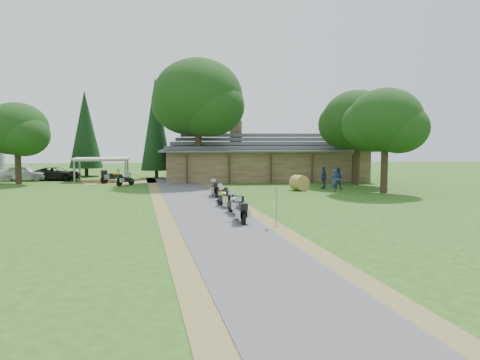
{
  "coord_description": "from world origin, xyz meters",
  "views": [
    {
      "loc": [
        -0.5,
        -24.77,
        4.24
      ],
      "look_at": [
        1.88,
        5.26,
        1.6
      ],
      "focal_mm": 35.0,
      "sensor_mm": 36.0,
      "label": 1
    }
  ],
  "objects": [
    {
      "name": "motorcycle_row_e",
      "position": [
        0.34,
        9.49,
        0.62
      ],
      "size": [
        0.86,
        1.89,
        1.25
      ],
      "primitive_type": null,
      "rotation": [
        0.0,
        0.0,
        1.72
      ],
      "color": "black",
      "rests_on": "ground"
    },
    {
      "name": "driveway",
      "position": [
        -0.5,
        4.0,
        0.0
      ],
      "size": [
        51.95,
        51.95,
        0.0
      ],
      "primitive_type": "plane",
      "rotation": [
        0.0,
        0.0,
        0.14
      ],
      "color": "#474749",
      "rests_on": "ground"
    },
    {
      "name": "motorcycle_row_c",
      "position": [
        0.86,
        4.24,
        0.63
      ],
      "size": [
        1.25,
        1.93,
        1.26
      ],
      "primitive_type": null,
      "rotation": [
        0.0,
        0.0,
        1.96
      ],
      "color": "yellow",
      "rests_on": "ground"
    },
    {
      "name": "person_a",
      "position": [
        10.19,
        12.58,
        1.05
      ],
      "size": [
        0.73,
        0.7,
        2.09
      ],
      "primitive_type": "imported",
      "rotation": [
        0.0,
        0.0,
        3.79
      ],
      "color": "navy",
      "rests_on": "ground"
    },
    {
      "name": "car_dark_suv",
      "position": [
        -15.6,
        24.73,
        1.02
      ],
      "size": [
        2.89,
        5.58,
        2.05
      ],
      "primitive_type": "imported",
      "rotation": [
        0.0,
        0.0,
        1.45
      ],
      "color": "black",
      "rests_on": "ground"
    },
    {
      "name": "motorcycle_carport_a",
      "position": [
        -9.24,
        21.02,
        0.72
      ],
      "size": [
        2.12,
        1.78,
        1.44
      ],
      "primitive_type": null,
      "rotation": [
        0.0,
        0.0,
        0.62
      ],
      "color": "gold",
      "rests_on": "ground"
    },
    {
      "name": "cedar_far",
      "position": [
        -13.8,
        29.75,
        4.87
      ],
      "size": [
        3.68,
        3.68,
        9.75
      ],
      "primitive_type": "cone",
      "color": "black",
      "rests_on": "ground"
    },
    {
      "name": "cedar_near",
      "position": [
        -5.58,
        26.76,
        5.47
      ],
      "size": [
        3.33,
        3.33,
        10.93
      ],
      "primitive_type": "cone",
      "color": "black",
      "rests_on": "ground"
    },
    {
      "name": "oak_silo",
      "position": [
        -18.01,
        21.04,
        4.2
      ],
      "size": [
        5.86,
        5.86,
        8.41
      ],
      "primitive_type": null,
      "color": "black",
      "rests_on": "ground"
    },
    {
      "name": "carport",
      "position": [
        -10.77,
        23.71,
        1.18
      ],
      "size": [
        5.71,
        4.06,
        2.35
      ],
      "primitive_type": null,
      "rotation": [
        0.0,
        0.0,
        0.08
      ],
      "color": "white",
      "rests_on": "ground"
    },
    {
      "name": "motorcycle_row_a",
      "position": [
        1.37,
        -1.36,
        0.61
      ],
      "size": [
        0.82,
        1.86,
        1.23
      ],
      "primitive_type": null,
      "rotation": [
        0.0,
        0.0,
        1.71
      ],
      "color": "navy",
      "rests_on": "ground"
    },
    {
      "name": "person_b",
      "position": [
        10.92,
        14.0,
        1.07
      ],
      "size": [
        0.75,
        0.68,
        2.14
      ],
      "primitive_type": "imported",
      "rotation": [
        0.0,
        0.0,
        2.63
      ],
      "color": "navy",
      "rests_on": "ground"
    },
    {
      "name": "lodge",
      "position": [
        6.0,
        24.0,
        2.45
      ],
      "size": [
        21.4,
        9.4,
        4.9
      ],
      "primitive_type": null,
      "color": "brown",
      "rests_on": "ground"
    },
    {
      "name": "sign_post",
      "position": [
        3.0,
        -2.73,
        1.0
      ],
      "size": [
        0.36,
        0.06,
        1.99
      ],
      "primitive_type": null,
      "color": "gray",
      "rests_on": "ground"
    },
    {
      "name": "ground",
      "position": [
        0.0,
        0.0,
        0.0
      ],
      "size": [
        120.0,
        120.0,
        0.0
      ],
      "primitive_type": "plane",
      "color": "#254814",
      "rests_on": "ground"
    },
    {
      "name": "oak_lodge_left",
      "position": [
        -0.94,
        20.86,
        6.7
      ],
      "size": [
        8.66,
        8.66,
        13.41
      ],
      "primitive_type": null,
      "color": "black",
      "rests_on": "ground"
    },
    {
      "name": "motorcycle_row_d",
      "position": [
        0.76,
        6.69,
        0.58
      ],
      "size": [
        0.91,
        1.77,
        1.16
      ],
      "primitive_type": null,
      "rotation": [
        0.0,
        0.0,
        1.79
      ],
      "color": "#D24114",
      "rests_on": "ground"
    },
    {
      "name": "car_white_sedan",
      "position": [
        -18.7,
        24.4,
        1.01
      ],
      "size": [
        2.86,
        6.17,
        2.02
      ],
      "primitive_type": "imported",
      "rotation": [
        0.0,
        0.0,
        1.52
      ],
      "color": "silver",
      "rests_on": "ground"
    },
    {
      "name": "person_c",
      "position": [
        9.83,
        14.48,
        1.13
      ],
      "size": [
        0.74,
        0.79,
        2.26
      ],
      "primitive_type": "imported",
      "rotation": [
        0.0,
        0.0,
        4.11
      ],
      "color": "navy",
      "rests_on": "ground"
    },
    {
      "name": "oak_driveway",
      "position": [
        13.8,
        11.08,
        4.65
      ],
      "size": [
        5.84,
        5.84,
        9.29
      ],
      "primitive_type": null,
      "color": "black",
      "rests_on": "ground"
    },
    {
      "name": "oak_lodge_right",
      "position": [
        13.76,
        17.61,
        4.83
      ],
      "size": [
        6.51,
        6.51,
        9.66
      ],
      "primitive_type": null,
      "color": "black",
      "rests_on": "ground"
    },
    {
      "name": "motorcycle_carport_b",
      "position": [
        -7.57,
        18.39,
        0.61
      ],
      "size": [
        1.6,
        1.75,
        1.22
      ],
      "primitive_type": null,
      "rotation": [
        0.0,
        0.0,
        0.87
      ],
      "color": "gray",
      "rests_on": "ground"
    },
    {
      "name": "motorcycle_row_b",
      "position": [
        1.28,
        1.36,
        0.63
      ],
      "size": [
        1.11,
        1.95,
        1.27
      ],
      "primitive_type": null,
      "rotation": [
        0.0,
        0.0,
        1.86
      ],
      "color": "#A6A8AE",
      "rests_on": "ground"
    },
    {
      "name": "hay_bale",
      "position": [
        7.46,
        13.3,
        0.63
      ],
      "size": [
        1.62,
        1.56,
        1.27
      ],
      "primitive_type": "cylinder",
      "rotation": [
        1.57,
        0.0,
        0.4
      ],
      "color": "#A68A3D",
      "rests_on": "ground"
    }
  ]
}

